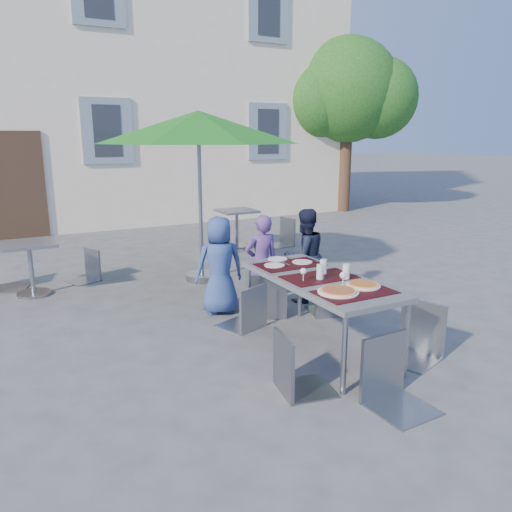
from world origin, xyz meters
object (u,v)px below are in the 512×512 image
pizza_near_right (363,285)px  bg_chair_r_1 (284,215)px  child_2 (304,256)px  chair_3 (296,328)px  chair_0 (247,280)px  bg_chair_r_0 (85,247)px  child_1 (261,263)px  chair_4 (420,298)px  chair_5 (396,331)px  chair_1 (266,267)px  cafe_table_0 (30,260)px  dining_table (319,283)px  cafe_table_1 (237,222)px  chair_2 (332,268)px  pizza_near_left (338,291)px  bg_chair_l_1 (222,218)px  patio_umbrella (198,128)px  child_0 (220,265)px

pizza_near_right → bg_chair_r_1: bearing=67.1°
child_2 → chair_3: bearing=51.9°
child_2 → chair_0: bearing=22.1°
bg_chair_r_0 → chair_3: bearing=-77.4°
pizza_near_right → child_2: (0.53, 1.78, -0.16)m
chair_3 → pizza_near_right: bearing=13.0°
child_1 → chair_4: 2.03m
chair_5 → chair_1: bearing=88.4°
bg_chair_r_1 → cafe_table_0: bearing=-166.4°
dining_table → cafe_table_1: size_ratio=2.53×
chair_0 → cafe_table_0: 3.15m
chair_0 → chair_2: (1.08, -0.08, 0.02)m
pizza_near_left → child_1: (0.20, 1.80, -0.18)m
chair_0 → chair_3: chair_3 is taller
chair_1 → pizza_near_left: bearing=-94.6°
pizza_near_left → dining_table: bearing=73.7°
chair_1 → bg_chair_l_1: 3.49m
chair_3 → chair_4: size_ratio=0.95×
chair_1 → bg_chair_r_0: (-1.61, 2.60, -0.10)m
pizza_near_left → chair_4: size_ratio=0.36×
child_1 → cafe_table_1: bearing=-107.5°
pizza_near_right → patio_umbrella: size_ratio=0.11×
patio_umbrella → chair_0: bearing=-97.9°
pizza_near_left → bg_chair_r_1: 5.39m
patio_umbrella → child_0: bearing=-103.3°
chair_5 → cafe_table_1: 5.95m
bg_chair_r_0 → pizza_near_right: bearing=-66.1°
pizza_near_right → bg_chair_l_1: bg_chair_l_1 is taller
patio_umbrella → chair_4: bearing=-76.2°
chair_4 → bg_chair_l_1: 5.01m
pizza_near_right → chair_4: 0.61m
pizza_near_right → bg_chair_r_0: (-1.80, 4.08, -0.26)m
chair_5 → cafe_table_1: chair_5 is taller
chair_0 → dining_table: bearing=-64.4°
child_0 → chair_4: size_ratio=1.16×
cafe_table_0 → chair_0: bearing=-50.3°
bg_chair_r_1 → child_0: bearing=-132.1°
dining_table → chair_0: bearing=115.6°
pizza_near_left → cafe_table_0: pizza_near_left is taller
chair_4 → bg_chair_l_1: bg_chair_l_1 is taller
dining_table → bg_chair_r_1: bearing=63.2°
child_1 → chair_5: 2.47m
chair_3 → cafe_table_1: (1.99, 5.26, -0.08)m
chair_1 → patio_umbrella: (-0.09, 1.81, 1.59)m
chair_4 → bg_chair_l_1: bearing=88.0°
child_1 → chair_0: (-0.45, -0.48, -0.03)m
bg_chair_r_0 → chair_2: bearing=-51.3°
child_2 → chair_2: bearing=85.8°
chair_0 → bg_chair_l_1: (1.30, 3.58, 0.07)m
cafe_table_1 → chair_0: bearing=-114.2°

